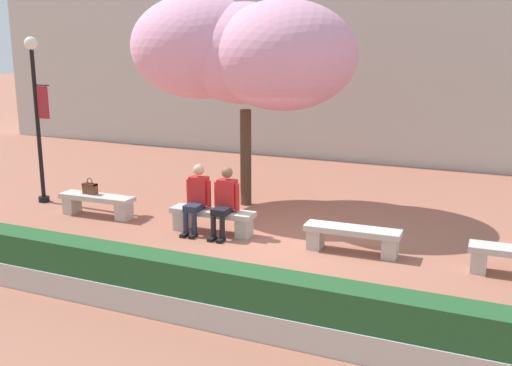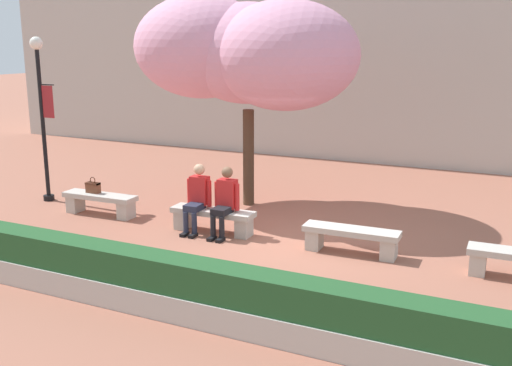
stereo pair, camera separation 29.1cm
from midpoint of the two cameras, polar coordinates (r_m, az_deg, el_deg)
ground_plane at (r=10.84m, az=2.89°, el=-5.66°), size 100.00×100.00×0.00m
building_facade at (r=19.61m, az=14.51°, el=13.67°), size 28.00×4.00×7.56m
stone_bench_west_end at (r=12.79m, az=-14.01°, el=-1.68°), size 1.65×0.48×0.45m
stone_bench_near_west at (r=11.31m, az=-3.40°, el=-3.27°), size 1.65×0.48×0.45m
stone_bench_center at (r=10.32m, az=9.84°, el=-5.08°), size 1.65×0.48×0.45m
person_seated_left at (r=11.30m, az=-4.86°, el=-1.20°), size 0.51×0.69×1.29m
person_seated_right at (r=11.02m, az=-2.21°, el=-1.54°), size 0.51×0.68×1.29m
handbag at (r=12.86m, az=-14.64°, el=-0.35°), size 0.30×0.15×0.34m
cherry_tree_main at (r=12.67m, az=-0.18°, el=12.35°), size 4.79×3.20×4.50m
lamp_post_with_banner at (r=14.00m, az=-19.18°, el=7.14°), size 0.54×0.28×3.63m
planter_hedge_foreground at (r=7.97m, az=-6.44°, el=-9.93°), size 12.09×0.50×0.80m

